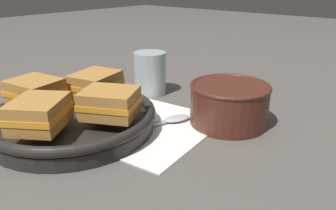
{
  "coord_description": "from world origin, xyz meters",
  "views": [
    {
      "loc": [
        -0.44,
        -0.36,
        0.26
      ],
      "look_at": [
        -0.01,
        0.0,
        0.04
      ],
      "focal_mm": 35.0,
      "sensor_mm": 36.0,
      "label": 1
    }
  ],
  "objects_px": {
    "spoon": "(167,121)",
    "skillet": "(73,119)",
    "soup_bowl": "(229,102)",
    "sandwich_far_right": "(39,113)",
    "sandwich_near_left": "(110,103)",
    "drinking_glass": "(150,73)",
    "sandwich_far_left": "(35,92)",
    "sandwich_near_right": "(96,84)"
  },
  "relations": [
    {
      "from": "soup_bowl",
      "to": "sandwich_near_right",
      "type": "height_order",
      "value": "sandwich_near_right"
    },
    {
      "from": "soup_bowl",
      "to": "drinking_glass",
      "type": "height_order",
      "value": "drinking_glass"
    },
    {
      "from": "spoon",
      "to": "drinking_glass",
      "type": "xyz_separation_m",
      "value": [
        0.11,
        0.15,
        0.04
      ]
    },
    {
      "from": "sandwich_near_left",
      "to": "drinking_glass",
      "type": "xyz_separation_m",
      "value": [
        0.22,
        0.11,
        -0.01
      ]
    },
    {
      "from": "spoon",
      "to": "sandwich_far_left",
      "type": "xyz_separation_m",
      "value": [
        -0.15,
        0.19,
        0.06
      ]
    },
    {
      "from": "sandwich_far_left",
      "to": "drinking_glass",
      "type": "bearing_deg",
      "value": -9.18
    },
    {
      "from": "skillet",
      "to": "sandwich_far_right",
      "type": "bearing_deg",
      "value": -161.28
    },
    {
      "from": "drinking_glass",
      "to": "sandwich_far_right",
      "type": "bearing_deg",
      "value": -169.58
    },
    {
      "from": "soup_bowl",
      "to": "sandwich_near_left",
      "type": "height_order",
      "value": "sandwich_near_left"
    },
    {
      "from": "skillet",
      "to": "sandwich_near_left",
      "type": "relative_size",
      "value": 2.58
    },
    {
      "from": "soup_bowl",
      "to": "drinking_glass",
      "type": "relative_size",
      "value": 1.49
    },
    {
      "from": "sandwich_near_right",
      "to": "spoon",
      "type": "bearing_deg",
      "value": -69.96
    },
    {
      "from": "sandwich_near_left",
      "to": "sandwich_far_left",
      "type": "distance_m",
      "value": 0.16
    },
    {
      "from": "spoon",
      "to": "drinking_glass",
      "type": "bearing_deg",
      "value": 75.74
    },
    {
      "from": "drinking_glass",
      "to": "soup_bowl",
      "type": "bearing_deg",
      "value": -97.88
    },
    {
      "from": "soup_bowl",
      "to": "sandwich_near_left",
      "type": "bearing_deg",
      "value": 145.48
    },
    {
      "from": "spoon",
      "to": "sandwich_near_left",
      "type": "relative_size",
      "value": 1.4
    },
    {
      "from": "sandwich_far_left",
      "to": "sandwich_far_right",
      "type": "distance_m",
      "value": 0.11
    },
    {
      "from": "sandwich_far_right",
      "to": "skillet",
      "type": "bearing_deg",
      "value": 18.72
    },
    {
      "from": "sandwich_far_right",
      "to": "drinking_glass",
      "type": "height_order",
      "value": "drinking_glass"
    },
    {
      "from": "sandwich_near_left",
      "to": "sandwich_far_right",
      "type": "height_order",
      "value": "same"
    },
    {
      "from": "skillet",
      "to": "sandwich_far_left",
      "type": "xyz_separation_m",
      "value": [
        -0.03,
        0.08,
        0.04
      ]
    },
    {
      "from": "sandwich_far_right",
      "to": "spoon",
      "type": "bearing_deg",
      "value": -24.17
    },
    {
      "from": "skillet",
      "to": "drinking_glass",
      "type": "relative_size",
      "value": 3.0
    },
    {
      "from": "soup_bowl",
      "to": "spoon",
      "type": "relative_size",
      "value": 0.92
    },
    {
      "from": "sandwich_far_left",
      "to": "sandwich_far_right",
      "type": "relative_size",
      "value": 0.87
    },
    {
      "from": "sandwich_far_right",
      "to": "drinking_glass",
      "type": "relative_size",
      "value": 1.19
    },
    {
      "from": "sandwich_near_left",
      "to": "sandwich_near_right",
      "type": "bearing_deg",
      "value": 63.72
    },
    {
      "from": "spoon",
      "to": "skillet",
      "type": "distance_m",
      "value": 0.17
    },
    {
      "from": "soup_bowl",
      "to": "skillet",
      "type": "distance_m",
      "value": 0.29
    },
    {
      "from": "soup_bowl",
      "to": "sandwich_far_right",
      "type": "relative_size",
      "value": 1.26
    },
    {
      "from": "skillet",
      "to": "sandwich_near_right",
      "type": "bearing_deg",
      "value": 18.72
    },
    {
      "from": "spoon",
      "to": "skillet",
      "type": "relative_size",
      "value": 0.54
    },
    {
      "from": "soup_bowl",
      "to": "sandwich_near_right",
      "type": "relative_size",
      "value": 1.39
    },
    {
      "from": "sandwich_near_left",
      "to": "sandwich_far_left",
      "type": "relative_size",
      "value": 1.13
    },
    {
      "from": "spoon",
      "to": "skillet",
      "type": "height_order",
      "value": "skillet"
    },
    {
      "from": "spoon",
      "to": "sandwich_far_right",
      "type": "height_order",
      "value": "sandwich_far_right"
    },
    {
      "from": "sandwich_near_left",
      "to": "sandwich_near_right",
      "type": "xyz_separation_m",
      "value": [
        0.05,
        0.1,
        0.0
      ]
    },
    {
      "from": "skillet",
      "to": "sandwich_far_right",
      "type": "distance_m",
      "value": 0.09
    },
    {
      "from": "soup_bowl",
      "to": "sandwich_far_right",
      "type": "height_order",
      "value": "sandwich_far_right"
    },
    {
      "from": "sandwich_near_right",
      "to": "sandwich_far_left",
      "type": "relative_size",
      "value": 1.04
    },
    {
      "from": "sandwich_far_right",
      "to": "sandwich_near_left",
      "type": "bearing_deg",
      "value": -26.28
    }
  ]
}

